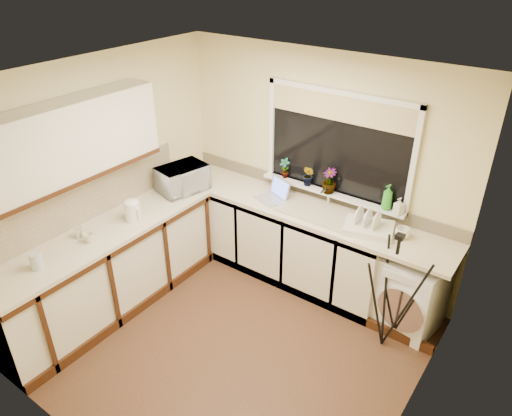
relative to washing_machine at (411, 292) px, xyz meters
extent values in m
plane|color=brown|center=(-1.25, -1.19, -0.38)|extent=(3.20, 3.20, 0.00)
plane|color=white|center=(-1.25, -1.19, 2.07)|extent=(3.20, 3.20, 0.00)
plane|color=beige|center=(-1.25, 0.31, 0.84)|extent=(3.20, 0.00, 3.20)
plane|color=beige|center=(-1.25, -2.69, 0.84)|extent=(3.20, 0.00, 3.20)
plane|color=beige|center=(-2.85, -1.19, 0.84)|extent=(0.00, 3.00, 3.00)
plane|color=beige|center=(0.35, -1.19, 0.84)|extent=(0.00, 3.00, 3.00)
cube|color=silver|center=(-1.57, 0.01, 0.05)|extent=(2.55, 0.60, 0.86)
cube|color=silver|center=(-2.55, -1.49, 0.05)|extent=(0.54, 2.40, 0.86)
cube|color=beige|center=(-1.25, 0.01, 0.50)|extent=(3.20, 0.60, 0.04)
cube|color=beige|center=(-2.55, -1.49, 0.50)|extent=(0.60, 2.40, 0.04)
cube|color=silver|center=(-2.69, -1.64, 1.42)|extent=(0.28, 1.90, 0.70)
cube|color=beige|center=(-2.83, -1.49, 0.74)|extent=(0.02, 2.40, 0.45)
cube|color=beige|center=(-1.25, 0.30, 0.59)|extent=(3.20, 0.02, 0.14)
cube|color=black|center=(-1.05, 0.30, 1.17)|extent=(1.50, 0.02, 1.00)
cube|color=tan|center=(-1.05, 0.27, 1.54)|extent=(1.50, 0.02, 0.25)
cube|color=white|center=(-1.05, 0.24, 0.65)|extent=(1.60, 0.14, 0.03)
cube|color=tan|center=(-1.05, 0.01, 0.53)|extent=(0.82, 0.46, 0.03)
cylinder|color=silver|center=(-1.05, 0.19, 0.64)|extent=(0.03, 0.03, 0.24)
cube|color=white|center=(0.00, 0.00, 0.00)|extent=(0.61, 0.60, 0.77)
cube|color=#A7A7AF|center=(-1.61, -0.05, 0.52)|extent=(0.35, 0.30, 0.02)
cube|color=#5973F4|center=(-1.56, 0.07, 0.63)|extent=(0.30, 0.17, 0.20)
cylinder|color=white|center=(-2.47, -1.18, 0.61)|extent=(0.15, 0.15, 0.20)
cube|color=beige|center=(-0.50, -0.02, 0.55)|extent=(0.53, 0.45, 0.07)
cylinder|color=#B6BCC2|center=(-2.52, -2.19, 0.59)|extent=(0.10, 0.10, 0.15)
cylinder|color=silver|center=(-2.64, -1.68, 0.57)|extent=(0.07, 0.07, 0.10)
imported|color=white|center=(-2.52, -0.41, 0.66)|extent=(0.46, 0.58, 0.29)
imported|color=#999999|center=(-1.62, 0.24, 0.78)|extent=(0.12, 0.09, 0.23)
imported|color=#999999|center=(-1.31, 0.22, 0.78)|extent=(0.16, 0.14, 0.23)
imported|color=#999999|center=(-1.06, 0.21, 0.80)|extent=(0.18, 0.18, 0.27)
imported|color=green|center=(-0.44, 0.23, 0.79)|extent=(0.13, 0.13, 0.26)
imported|color=#999999|center=(-0.32, 0.21, 0.75)|extent=(0.10, 0.10, 0.17)
imported|color=white|center=(-0.20, 0.05, 0.57)|extent=(0.15, 0.15, 0.11)
imported|color=beige|center=(-2.50, -1.68, 0.56)|extent=(0.10, 0.10, 0.09)
camera|label=1|loc=(0.89, -3.78, 2.94)|focal=33.67mm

